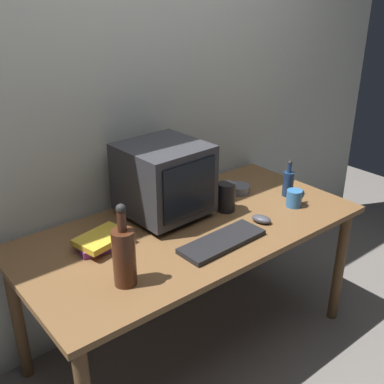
# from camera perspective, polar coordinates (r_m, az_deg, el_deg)

# --- Properties ---
(ground_plane) EXTENTS (6.00, 6.00, 0.00)m
(ground_plane) POSITION_cam_1_polar(r_m,az_deg,el_deg) (2.65, 0.00, -18.06)
(ground_plane) COLOR slate
(back_wall) EXTENTS (4.00, 0.08, 2.50)m
(back_wall) POSITION_cam_1_polar(r_m,az_deg,el_deg) (2.40, -7.20, 11.17)
(back_wall) COLOR beige
(back_wall) RESTS_ON ground
(desk) EXTENTS (1.68, 0.82, 0.72)m
(desk) POSITION_cam_1_polar(r_m,az_deg,el_deg) (2.27, 0.00, -5.95)
(desk) COLOR brown
(desk) RESTS_ON ground
(crt_monitor) EXTENTS (0.40, 0.40, 0.37)m
(crt_monitor) POSITION_cam_1_polar(r_m,az_deg,el_deg) (2.26, -3.50, 1.55)
(crt_monitor) COLOR #333338
(crt_monitor) RESTS_ON desk
(keyboard) EXTENTS (0.43, 0.17, 0.02)m
(keyboard) POSITION_cam_1_polar(r_m,az_deg,el_deg) (2.08, 3.73, -6.12)
(keyboard) COLOR black
(keyboard) RESTS_ON desk
(computer_mouse) EXTENTS (0.09, 0.11, 0.04)m
(computer_mouse) POSITION_cam_1_polar(r_m,az_deg,el_deg) (2.28, 8.56, -3.32)
(computer_mouse) COLOR #3F3F47
(computer_mouse) RESTS_ON desk
(bottle_tall) EXTENTS (0.09, 0.09, 0.34)m
(bottle_tall) POSITION_cam_1_polar(r_m,az_deg,el_deg) (1.78, -8.38, -7.68)
(bottle_tall) COLOR #472314
(bottle_tall) RESTS_ON desk
(bottle_short) EXTENTS (0.06, 0.06, 0.20)m
(bottle_short) POSITION_cam_1_polar(r_m,az_deg,el_deg) (2.57, 11.77, 1.15)
(bottle_short) COLOR navy
(bottle_short) RESTS_ON desk
(book_stack) EXTENTS (0.25, 0.21, 0.06)m
(book_stack) POSITION_cam_1_polar(r_m,az_deg,el_deg) (2.09, -11.16, -5.91)
(book_stack) COLOR #843893
(book_stack) RESTS_ON desk
(mug) EXTENTS (0.12, 0.08, 0.09)m
(mug) POSITION_cam_1_polar(r_m,az_deg,el_deg) (2.47, 12.52, -0.74)
(mug) COLOR #3370B2
(mug) RESTS_ON desk
(cd_spindle) EXTENTS (0.12, 0.12, 0.04)m
(cd_spindle) POSITION_cam_1_polar(r_m,az_deg,el_deg) (2.59, 5.82, 0.40)
(cd_spindle) COLOR #595B66
(cd_spindle) RESTS_ON desk
(metal_canister) EXTENTS (0.09, 0.09, 0.15)m
(metal_canister) POSITION_cam_1_polar(r_m,az_deg,el_deg) (2.36, 4.26, -0.63)
(metal_canister) COLOR black
(metal_canister) RESTS_ON desk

